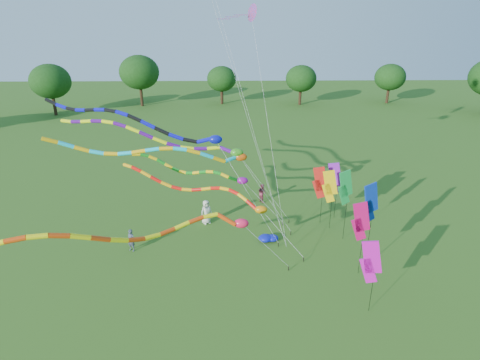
{
  "coord_description": "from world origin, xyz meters",
  "views": [
    {
      "loc": [
        -1.07,
        -18.59,
        14.28
      ],
      "look_at": [
        -0.53,
        4.65,
        4.8
      ],
      "focal_mm": 30.0,
      "sensor_mm": 36.0,
      "label": 1
    }
  ],
  "objects_px": {
    "tube_kite_orange": "(160,230)",
    "blue_nylon_heap": "(272,236)",
    "person_c": "(262,193)",
    "person_a": "(206,212)",
    "tube_kite_red": "(209,192)",
    "person_b": "(131,240)"
  },
  "relations": [
    {
      "from": "tube_kite_orange",
      "to": "person_c",
      "type": "xyz_separation_m",
      "value": [
        6.02,
        13.03,
        -3.9
      ]
    },
    {
      "from": "tube_kite_orange",
      "to": "blue_nylon_heap",
      "type": "distance_m",
      "value": 10.28
    },
    {
      "from": "blue_nylon_heap",
      "to": "person_c",
      "type": "height_order",
      "value": "person_c"
    },
    {
      "from": "tube_kite_orange",
      "to": "person_b",
      "type": "distance_m",
      "value": 7.54
    },
    {
      "from": "blue_nylon_heap",
      "to": "tube_kite_red",
      "type": "bearing_deg",
      "value": -178.1
    },
    {
      "from": "tube_kite_red",
      "to": "person_b",
      "type": "distance_m",
      "value": 6.0
    },
    {
      "from": "blue_nylon_heap",
      "to": "person_b",
      "type": "distance_m",
      "value": 9.44
    },
    {
      "from": "blue_nylon_heap",
      "to": "person_b",
      "type": "xyz_separation_m",
      "value": [
        -9.36,
        -1.18,
        0.52
      ]
    },
    {
      "from": "tube_kite_red",
      "to": "person_a",
      "type": "relative_size",
      "value": 6.3
    },
    {
      "from": "person_a",
      "to": "person_c",
      "type": "height_order",
      "value": "person_a"
    },
    {
      "from": "tube_kite_red",
      "to": "blue_nylon_heap",
      "type": "height_order",
      "value": "tube_kite_red"
    },
    {
      "from": "blue_nylon_heap",
      "to": "person_c",
      "type": "bearing_deg",
      "value": 92.27
    },
    {
      "from": "tube_kite_orange",
      "to": "blue_nylon_heap",
      "type": "height_order",
      "value": "tube_kite_orange"
    },
    {
      "from": "tube_kite_red",
      "to": "person_c",
      "type": "xyz_separation_m",
      "value": [
        3.97,
        6.34,
        -2.9
      ]
    },
    {
      "from": "blue_nylon_heap",
      "to": "person_a",
      "type": "bearing_deg",
      "value": 151.55
    },
    {
      "from": "tube_kite_orange",
      "to": "person_a",
      "type": "relative_size",
      "value": 7.14
    },
    {
      "from": "tube_kite_orange",
      "to": "person_b",
      "type": "relative_size",
      "value": 8.55
    },
    {
      "from": "tube_kite_red",
      "to": "blue_nylon_heap",
      "type": "xyz_separation_m",
      "value": [
        4.22,
        0.14,
        -3.44
      ]
    },
    {
      "from": "tube_kite_red",
      "to": "tube_kite_orange",
      "type": "xyz_separation_m",
      "value": [
        -2.05,
        -6.69,
        1.0
      ]
    },
    {
      "from": "tube_kite_red",
      "to": "blue_nylon_heap",
      "type": "distance_m",
      "value": 5.44
    },
    {
      "from": "tube_kite_orange",
      "to": "blue_nylon_heap",
      "type": "relative_size",
      "value": 6.73
    },
    {
      "from": "tube_kite_red",
      "to": "person_c",
      "type": "bearing_deg",
      "value": 80.87
    }
  ]
}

